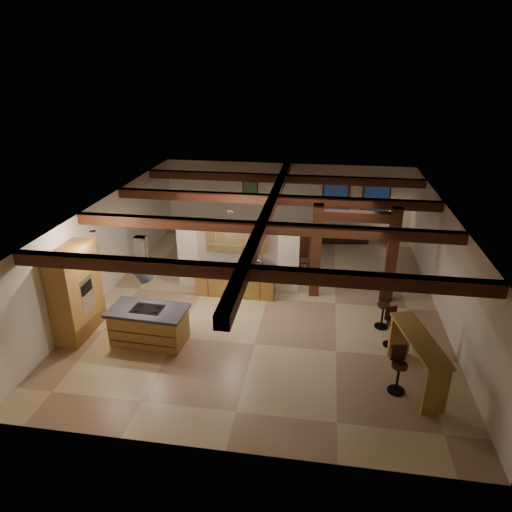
{
  "coord_description": "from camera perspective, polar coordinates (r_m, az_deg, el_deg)",
  "views": [
    {
      "loc": [
        1.53,
        -12.21,
        6.72
      ],
      "look_at": [
        -0.42,
        0.5,
        1.17
      ],
      "focal_mm": 32.0,
      "sensor_mm": 36.0,
      "label": 1
    }
  ],
  "objects": [
    {
      "name": "table_lamp",
      "position": [
        18.73,
        16.82,
        3.77
      ],
      "size": [
        0.29,
        0.29,
        0.34
      ],
      "color": "black",
      "rests_on": "side_table"
    },
    {
      "name": "bar_counter",
      "position": [
        10.88,
        19.54,
        -11.26
      ],
      "size": [
        1.04,
        2.29,
        1.17
      ],
      "color": "olive",
      "rests_on": "ground"
    },
    {
      "name": "side_table",
      "position": [
        18.9,
        16.64,
        2.34
      ],
      "size": [
        0.44,
        0.44,
        0.52
      ],
      "primitive_type": "cube",
      "rotation": [
        0.0,
        0.0,
        -0.07
      ],
      "color": "#3B190E",
      "rests_on": "ground"
    },
    {
      "name": "dining_chairs",
      "position": [
        15.95,
        2.75,
        1.06
      ],
      "size": [
        2.41,
        2.41,
        1.33
      ],
      "color": "#3B190E",
      "rests_on": "ground"
    },
    {
      "name": "bar_stool_c",
      "position": [
        12.83,
        15.63,
        -6.36
      ],
      "size": [
        0.39,
        0.4,
        1.08
      ],
      "color": "black",
      "rests_on": "ground"
    },
    {
      "name": "ground",
      "position": [
        14.02,
        1.41,
        -5.3
      ],
      "size": [
        12.0,
        12.0,
        0.0
      ],
      "primitive_type": "plane",
      "color": "tan",
      "rests_on": "ground"
    },
    {
      "name": "sofa",
      "position": [
        18.61,
        10.44,
        2.82
      ],
      "size": [
        2.26,
        1.15,
        0.63
      ],
      "primitive_type": "imported",
      "rotation": [
        0.0,
        0.0,
        3.29
      ],
      "color": "black",
      "rests_on": "ground"
    },
    {
      "name": "upper_display_cabinet",
      "position": [
        13.67,
        -2.51,
        2.46
      ],
      "size": [
        1.8,
        0.36,
        0.95
      ],
      "color": "olive",
      "rests_on": "partition_wall"
    },
    {
      "name": "back_counter",
      "position": [
        14.04,
        -2.57,
        -3.08
      ],
      "size": [
        2.5,
        0.66,
        0.94
      ],
      "color": "olive",
      "rests_on": "ground"
    },
    {
      "name": "dining_table",
      "position": [
        16.11,
        2.72,
        -0.23
      ],
      "size": [
        1.83,
        1.42,
        0.57
      ],
      "primitive_type": "imported",
      "rotation": [
        0.0,
        0.0,
        0.36
      ],
      "color": "#412310",
      "rests_on": "ground"
    },
    {
      "name": "kitchen_island",
      "position": [
        12.08,
        -13.21,
        -8.4
      ],
      "size": [
        2.01,
        1.15,
        0.97
      ],
      "color": "olive",
      "rests_on": "ground"
    },
    {
      "name": "recessed_cans",
      "position": [
        11.7,
        -12.14,
        3.6
      ],
      "size": [
        3.16,
        2.46,
        0.03
      ],
      "color": "silver",
      "rests_on": "room_walls"
    },
    {
      "name": "framed_art",
      "position": [
        19.07,
        -0.73,
        8.09
      ],
      "size": [
        0.65,
        0.05,
        0.85
      ],
      "color": "#3B190E",
      "rests_on": "room_walls"
    },
    {
      "name": "ceiling_beams",
      "position": [
        12.93,
        1.53,
        5.5
      ],
      "size": [
        10.0,
        12.0,
        0.28
      ],
      "color": "#3B190E",
      "rests_on": "room_walls"
    },
    {
      "name": "partition_wall",
      "position": [
        14.12,
        -2.31,
        -0.12
      ],
      "size": [
        3.8,
        0.18,
        2.2
      ],
      "primitive_type": "cube",
      "color": "beige",
      "rests_on": "ground"
    },
    {
      "name": "range_hood",
      "position": [
        11.47,
        -13.8,
        -2.88
      ],
      "size": [
        1.1,
        1.1,
        1.4
      ],
      "color": "silver",
      "rests_on": "room_walls"
    },
    {
      "name": "pantry_cabinet",
      "position": [
        12.7,
        -21.61,
        -4.21
      ],
      "size": [
        0.67,
        1.6,
        2.4
      ],
      "color": "olive",
      "rests_on": "ground"
    },
    {
      "name": "timber_posts",
      "position": [
        13.68,
        12.2,
        1.55
      ],
      "size": [
        2.5,
        0.3,
        2.9
      ],
      "color": "#3B190E",
      "rests_on": "ground"
    },
    {
      "name": "bar_stool_a",
      "position": [
        10.63,
        17.36,
        -13.37
      ],
      "size": [
        0.38,
        0.4,
        1.09
      ],
      "color": "black",
      "rests_on": "ground"
    },
    {
      "name": "bar_stool_b",
      "position": [
        12.12,
        16.58,
        -8.46
      ],
      "size": [
        0.39,
        0.4,
        1.04
      ],
      "color": "black",
      "rests_on": "ground"
    },
    {
      "name": "room_walls",
      "position": [
        13.26,
        1.48,
        1.47
      ],
      "size": [
        12.0,
        12.0,
        12.0
      ],
      "color": "beige",
      "rests_on": "ground"
    },
    {
      "name": "back_windows",
      "position": [
        18.92,
        12.32,
        6.8
      ],
      "size": [
        2.7,
        0.07,
        1.7
      ],
      "color": "#3B190E",
      "rests_on": "room_walls"
    },
    {
      "name": "microwave",
      "position": [
        13.7,
        -0.28,
        -1.05
      ],
      "size": [
        0.48,
        0.35,
        0.25
      ],
      "primitive_type": "imported",
      "rotation": [
        0.0,
        0.0,
        3.03
      ],
      "color": "silver",
      "rests_on": "back_counter"
    }
  ]
}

